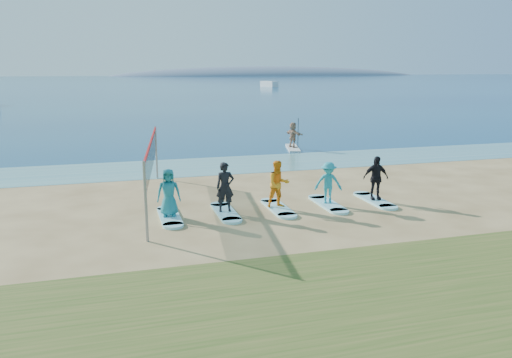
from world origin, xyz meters
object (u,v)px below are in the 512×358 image
object	(u,v)px
student_2	(278,184)
surfboard_4	(374,200)
surfboard_0	(170,217)
student_3	(328,183)
boat_offshore_b	(269,87)
volleyball_net	(151,155)
paddleboard	(293,148)
surfboard_3	(328,204)
paddleboarder	(293,135)
surfboard_1	(225,212)
student_1	(225,187)
student_4	(376,178)
student_0	(169,193)

from	to	relation	value
student_2	surfboard_4	distance (m)	4.15
surfboard_0	student_3	distance (m)	6.12
surfboard_0	boat_offshore_b	bearing A→B (deg)	70.80
volleyball_net	paddleboard	xyz separation A→B (m)	(9.84, 10.94, -1.84)
surfboard_3	student_3	world-z (taller)	student_3
paddleboarder	student_3	distance (m)	13.58
surfboard_1	surfboard_0	bearing A→B (deg)	180.00
surfboard_4	boat_offshore_b	bearing A→B (deg)	74.47
paddleboard	paddleboarder	distance (m)	0.87
paddleboarder	boat_offshore_b	distance (m)	106.36
surfboard_3	surfboard_4	distance (m)	2.02
paddleboard	student_2	xyz separation A→B (m)	(-5.42, -13.15, 0.91)
paddleboarder	surfboard_1	distance (m)	15.13
volleyball_net	paddleboard	distance (m)	14.83
volleyball_net	student_3	bearing A→B (deg)	-18.96
volleyball_net	boat_offshore_b	bearing A→B (deg)	70.28
volleyball_net	boat_offshore_b	world-z (taller)	volleyball_net
boat_offshore_b	surfboard_0	size ratio (longest dim) A/B	2.60
paddleboarder	student_1	size ratio (longest dim) A/B	0.90
surfboard_1	volleyball_net	bearing A→B (deg)	137.29
paddleboard	surfboard_1	bearing A→B (deg)	-105.16
volleyball_net	paddleboarder	xyz separation A→B (m)	(9.84, 10.94, -0.97)
paddleboard	boat_offshore_b	distance (m)	106.36
boat_offshore_b	surfboard_1	bearing A→B (deg)	-126.33
volleyball_net	student_2	xyz separation A→B (m)	(4.42, -2.21, -0.93)
boat_offshore_b	surfboard_4	world-z (taller)	boat_offshore_b
surfboard_1	student_3	world-z (taller)	student_3
surfboard_1	surfboard_3	bearing A→B (deg)	0.00
volleyball_net	student_4	world-z (taller)	volleyball_net
paddleboard	student_4	size ratio (longest dim) A/B	1.73
student_2	surfboard_4	size ratio (longest dim) A/B	0.80
student_2	paddleboard	bearing A→B (deg)	66.15
student_1	student_2	xyz separation A→B (m)	(2.02, 0.00, -0.02)
volleyball_net	student_3	world-z (taller)	volleyball_net
volleyball_net	student_1	bearing A→B (deg)	-42.71
student_4	student_3	bearing A→B (deg)	-172.16
paddleboard	paddleboarder	world-z (taller)	paddleboarder
surfboard_0	surfboard_1	xyz separation A→B (m)	(2.02, 0.00, 0.00)
boat_offshore_b	student_3	size ratio (longest dim) A/B	3.56
surfboard_1	student_4	world-z (taller)	student_4
surfboard_0	surfboard_1	bearing A→B (deg)	0.00
boat_offshore_b	student_0	bearing A→B (deg)	-127.24
paddleboard	paddleboarder	size ratio (longest dim) A/B	1.85
student_2	surfboard_4	xyz separation A→B (m)	(4.04, -0.00, -0.93)
paddleboard	surfboard_4	world-z (taller)	paddleboard
volleyball_net	surfboard_0	size ratio (longest dim) A/B	4.10
student_3	surfboard_4	size ratio (longest dim) A/B	0.73
volleyball_net	paddleboarder	size ratio (longest dim) A/B	5.56
paddleboarder	student_1	xyz separation A→B (m)	(-7.44, -13.15, 0.06)
paddleboard	surfboard_1	distance (m)	15.11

